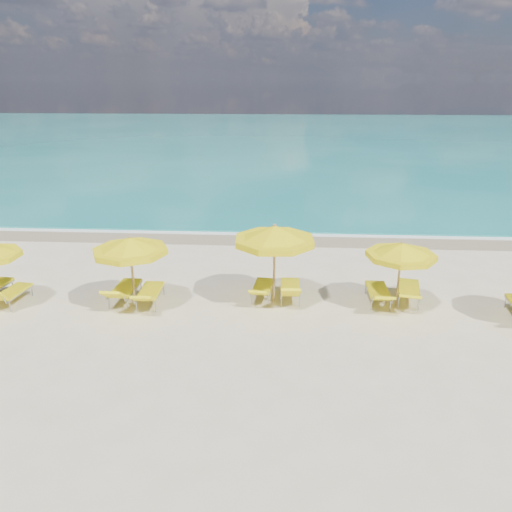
{
  "coord_description": "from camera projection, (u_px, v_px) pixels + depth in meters",
  "views": [
    {
      "loc": [
        1.0,
        -14.05,
        6.75
      ],
      "look_at": [
        0.0,
        1.5,
        1.2
      ],
      "focal_mm": 35.0,
      "sensor_mm": 36.0,
      "label": 1
    }
  ],
  "objects": [
    {
      "name": "ground_plane",
      "position": [
        253.0,
        308.0,
        15.53
      ],
      "size": [
        120.0,
        120.0,
        0.0
      ],
      "primitive_type": "plane",
      "color": "beige"
    },
    {
      "name": "ocean",
      "position": [
        280.0,
        137.0,
        60.65
      ],
      "size": [
        120.0,
        80.0,
        0.3
      ],
      "primitive_type": "cube",
      "color": "#157A76",
      "rests_on": "ground"
    },
    {
      "name": "wet_sand_band",
      "position": [
        264.0,
        237.0,
        22.49
      ],
      "size": [
        120.0,
        2.6,
        0.01
      ],
      "primitive_type": "cube",
      "color": "tan",
      "rests_on": "ground"
    },
    {
      "name": "foam_line",
      "position": [
        265.0,
        232.0,
        23.24
      ],
      "size": [
        120.0,
        1.2,
        0.03
      ],
      "primitive_type": "cube",
      "color": "white",
      "rests_on": "ground"
    },
    {
      "name": "whitecap_near",
      "position": [
        178.0,
        191.0,
        31.87
      ],
      "size": [
        14.0,
        0.36,
        0.05
      ],
      "primitive_type": "cube",
      "color": "white",
      "rests_on": "ground"
    },
    {
      "name": "whitecap_far",
      "position": [
        381.0,
        173.0,
        37.61
      ],
      "size": [
        18.0,
        0.3,
        0.05
      ],
      "primitive_type": "cube",
      "color": "white",
      "rests_on": "ground"
    },
    {
      "name": "umbrella_3",
      "position": [
        130.0,
        246.0,
        15.03
      ],
      "size": [
        2.41,
        2.41,
        2.32
      ],
      "rotation": [
        0.0,
        0.0,
        0.05
      ],
      "color": "tan",
      "rests_on": "ground"
    },
    {
      "name": "umbrella_4",
      "position": [
        275.0,
        236.0,
        15.28
      ],
      "size": [
        3.26,
        3.26,
        2.6
      ],
      "rotation": [
        0.0,
        0.0,
        -0.33
      ],
      "color": "tan",
      "rests_on": "ground"
    },
    {
      "name": "umbrella_5",
      "position": [
        401.0,
        251.0,
        15.02
      ],
      "size": [
        2.55,
        2.55,
        2.16
      ],
      "rotation": [
        0.0,
        0.0,
        -0.22
      ],
      "color": "tan",
      "rests_on": "ground"
    },
    {
      "name": "lounger_2_right",
      "position": [
        13.0,
        297.0,
        15.83
      ],
      "size": [
        0.75,
        1.76,
        0.85
      ],
      "rotation": [
        0.0,
        0.0,
        -0.09
      ],
      "color": "#A5A8AD",
      "rests_on": "ground"
    },
    {
      "name": "lounger_3_left",
      "position": [
        125.0,
        294.0,
        15.97
      ],
      "size": [
        0.74,
        2.04,
        0.86
      ],
      "rotation": [
        0.0,
        0.0,
        -0.04
      ],
      "color": "#A5A8AD",
      "rests_on": "ground"
    },
    {
      "name": "lounger_3_right",
      "position": [
        150.0,
        297.0,
        15.78
      ],
      "size": [
        0.72,
        2.0,
        0.8
      ],
      "rotation": [
        0.0,
        0.0,
        0.04
      ],
      "color": "#A5A8AD",
      "rests_on": "ground"
    },
    {
      "name": "lounger_4_left",
      "position": [
        263.0,
        292.0,
        16.21
      ],
      "size": [
        0.77,
        1.89,
        0.73
      ],
      "rotation": [
        0.0,
        0.0,
        -0.1
      ],
      "color": "#A5A8AD",
      "rests_on": "ground"
    },
    {
      "name": "lounger_4_right",
      "position": [
        290.0,
        292.0,
        16.12
      ],
      "size": [
        0.67,
        1.89,
        0.85
      ],
      "rotation": [
        0.0,
        0.0,
        0.02
      ],
      "color": "#A5A8AD",
      "rests_on": "ground"
    },
    {
      "name": "lounger_5_left",
      "position": [
        378.0,
        296.0,
        15.83
      ],
      "size": [
        0.68,
        2.0,
        0.76
      ],
      "rotation": [
        0.0,
        0.0,
        -0.01
      ],
      "color": "#A5A8AD",
      "rests_on": "ground"
    },
    {
      "name": "lounger_5_right",
      "position": [
        408.0,
        294.0,
        15.95
      ],
      "size": [
        1.05,
        2.16,
        0.76
      ],
      "rotation": [
        0.0,
        0.0,
        -0.2
      ],
      "color": "#A5A8AD",
      "rests_on": "ground"
    }
  ]
}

